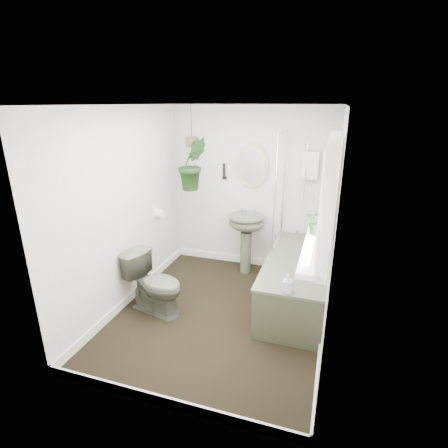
% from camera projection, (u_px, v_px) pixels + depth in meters
% --- Properties ---
extents(floor, '(2.30, 2.80, 0.02)m').
position_uv_depth(floor, '(220.00, 314.00, 4.07)').
color(floor, black).
rests_on(floor, ground).
extents(ceiling, '(2.30, 2.80, 0.02)m').
position_uv_depth(ceiling, '(219.00, 104.00, 3.31)').
color(ceiling, white).
rests_on(ceiling, ground).
extents(wall_back, '(2.30, 0.02, 2.30)m').
position_uv_depth(wall_back, '(251.00, 190.00, 4.96)').
color(wall_back, white).
rests_on(wall_back, ground).
extents(wall_front, '(2.30, 0.02, 2.30)m').
position_uv_depth(wall_front, '(155.00, 281.00, 2.42)').
color(wall_front, white).
rests_on(wall_front, ground).
extents(wall_left, '(0.02, 2.80, 2.30)m').
position_uv_depth(wall_left, '(124.00, 210.00, 4.02)').
color(wall_left, white).
rests_on(wall_left, ground).
extents(wall_right, '(0.02, 2.80, 2.30)m').
position_uv_depth(wall_right, '(334.00, 231.00, 3.35)').
color(wall_right, white).
rests_on(wall_right, ground).
extents(skirting, '(2.30, 2.80, 0.10)m').
position_uv_depth(skirting, '(220.00, 309.00, 4.05)').
color(skirting, white).
rests_on(skirting, floor).
extents(bathtub, '(0.72, 1.72, 0.58)m').
position_uv_depth(bathtub, '(296.00, 281.00, 4.19)').
color(bathtub, '#4D5444').
rests_on(bathtub, floor).
extents(bath_screen, '(0.04, 0.72, 1.40)m').
position_uv_depth(bath_screen, '(280.00, 190.00, 4.40)').
color(bath_screen, silver).
rests_on(bath_screen, bathtub).
extents(shower_box, '(0.20, 0.10, 0.35)m').
position_uv_depth(shower_box, '(311.00, 165.00, 4.53)').
color(shower_box, white).
rests_on(shower_box, wall_back).
extents(oval_mirror, '(0.46, 0.03, 0.62)m').
position_uv_depth(oval_mirror, '(252.00, 165.00, 4.80)').
color(oval_mirror, '#BCA98C').
rests_on(oval_mirror, wall_back).
extents(wall_sconce, '(0.04, 0.04, 0.22)m').
position_uv_depth(wall_sconce, '(224.00, 171.00, 4.94)').
color(wall_sconce, black).
rests_on(wall_sconce, wall_back).
extents(toilet_roll_holder, '(0.11, 0.11, 0.11)m').
position_uv_depth(toilet_roll_holder, '(159.00, 214.00, 4.72)').
color(toilet_roll_holder, white).
rests_on(toilet_roll_holder, wall_left).
extents(window_recess, '(0.08, 1.00, 0.90)m').
position_uv_depth(window_recess, '(329.00, 198.00, 2.58)').
color(window_recess, white).
rests_on(window_recess, wall_right).
extents(window_sill, '(0.18, 1.00, 0.04)m').
position_uv_depth(window_sill, '(314.00, 249.00, 2.74)').
color(window_sill, white).
rests_on(window_sill, wall_right).
extents(window_blinds, '(0.01, 0.86, 0.76)m').
position_uv_depth(window_blinds, '(323.00, 198.00, 2.59)').
color(window_blinds, white).
rests_on(window_blinds, wall_right).
extents(toilet, '(0.77, 0.56, 0.71)m').
position_uv_depth(toilet, '(155.00, 283.00, 4.01)').
color(toilet, '#4D5444').
rests_on(toilet, floor).
extents(pedestal_sink, '(0.56, 0.50, 0.86)m').
position_uv_depth(pedestal_sink, '(246.00, 244.00, 4.93)').
color(pedestal_sink, '#4D5444').
rests_on(pedestal_sink, floor).
extents(sill_plant, '(0.25, 0.23, 0.23)m').
position_uv_depth(sill_plant, '(318.00, 221.00, 2.96)').
color(sill_plant, black).
rests_on(sill_plant, window_sill).
extents(hanging_plant, '(0.50, 0.48, 0.70)m').
position_uv_depth(hanging_plant, '(192.00, 164.00, 4.62)').
color(hanging_plant, black).
rests_on(hanging_plant, ceiling).
extents(soap_bottle, '(0.09, 0.09, 0.19)m').
position_uv_depth(soap_bottle, '(287.00, 283.00, 3.36)').
color(soap_bottle, black).
rests_on(soap_bottle, bathtub).
extents(hanging_pot, '(0.16, 0.16, 0.12)m').
position_uv_depth(hanging_pot, '(192.00, 142.00, 4.53)').
color(hanging_pot, '#4D3E2B').
rests_on(hanging_pot, ceiling).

